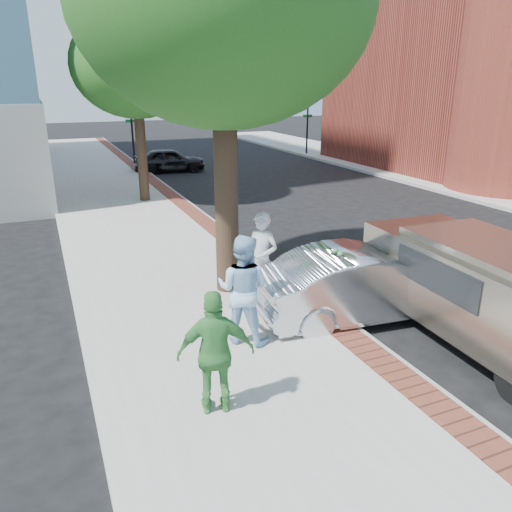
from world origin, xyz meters
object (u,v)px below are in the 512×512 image
person_gray (262,259)px  person_officer (243,289)px  parking_meter (337,270)px  van (479,286)px  bg_car (170,160)px  sedan_silver (365,283)px  person_green (216,353)px

person_gray → person_officer: size_ratio=0.99×
parking_meter → van: van is taller
person_officer → bg_car: 19.98m
parking_meter → van: size_ratio=0.27×
bg_car → van: 21.10m
parking_meter → person_gray: (-1.04, 1.30, -0.05)m
parking_meter → person_gray: 1.66m
parking_meter → sedan_silver: size_ratio=0.32×
van → parking_meter: bearing=148.2°
bg_car → van: (0.68, -21.08, 0.43)m
bg_car → van: van is taller
parking_meter → sedan_silver: bearing=7.4°
person_green → bg_car: bearing=-88.0°
parking_meter → van: 2.66m
person_officer → bg_car: size_ratio=0.53×
person_gray → van: person_gray is taller
person_gray → person_officer: (-0.98, -1.38, 0.01)m
person_gray → van: bearing=13.6°
person_officer → bg_car: bearing=-59.2°
parking_meter → person_officer: (-2.02, -0.08, -0.04)m
parking_meter → bg_car: size_ratio=0.38×
person_green → parking_meter: bearing=-134.9°
person_gray → bg_car: size_ratio=0.52×
person_officer → sedan_silver: (2.79, 0.18, -0.41)m
person_gray → person_officer: bearing=-70.8°
person_gray → sedan_silver: size_ratio=0.44×
parking_meter → person_green: 3.67m
parking_meter → person_green: (-3.15, -1.88, -0.12)m
sedan_silver → van: bearing=-133.3°
person_officer → person_gray: bearing=-84.4°
person_officer → person_green: person_officer is taller
parking_meter → bg_car: bearing=85.6°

